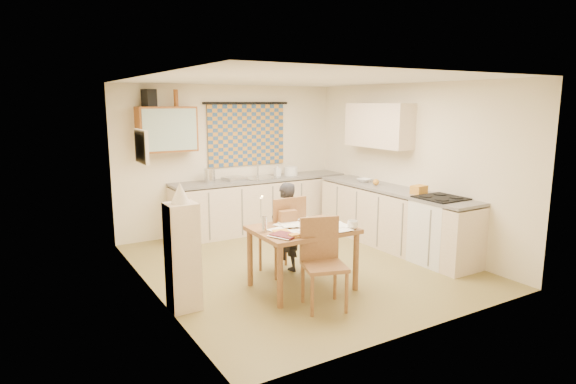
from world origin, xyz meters
TOP-DOWN VIEW (x-y plane):
  - floor at (0.00, 0.00)m, footprint 4.00×4.50m
  - ceiling at (0.00, 0.00)m, footprint 4.00×4.50m
  - wall_back at (0.00, 2.26)m, footprint 4.00×0.02m
  - wall_front at (0.00, -2.26)m, footprint 4.00×0.02m
  - wall_left at (-2.01, 0.00)m, footprint 0.02×4.50m
  - wall_right at (2.01, 0.00)m, footprint 0.02×4.50m
  - window_blind at (0.30, 2.22)m, footprint 1.45×0.03m
  - curtain_rod at (0.30, 2.20)m, footprint 1.60×0.04m
  - wall_cabinet at (-1.15, 2.08)m, footprint 0.90×0.34m
  - wall_cabinet_glass at (-1.15, 1.91)m, footprint 0.84×0.02m
  - upper_cabinet_right at (1.83, 0.55)m, footprint 0.34×1.30m
  - framed_print at (-1.97, 0.40)m, footprint 0.04×0.50m
  - print_canvas at (-1.95, 0.40)m, footprint 0.01×0.42m
  - counter_back at (0.49, 1.95)m, footprint 3.30×0.62m
  - counter_right at (1.70, 0.01)m, footprint 0.62×2.95m
  - stove at (1.70, -0.91)m, footprint 0.61×0.61m
  - sink at (0.42, 1.95)m, footprint 0.59×0.50m
  - tap at (0.46, 2.13)m, footprint 0.04×0.04m
  - dish_rack at (-0.08, 1.95)m, footprint 0.39×0.35m
  - kettle at (-0.52, 1.95)m, footprint 0.20×0.20m
  - mixing_bowl at (1.04, 1.95)m, footprint 0.31×0.31m
  - soap_bottle at (0.79, 2.00)m, footprint 0.10×0.10m
  - bowl at (1.70, 0.71)m, footprint 0.34×0.34m
  - orange_bag at (1.70, -0.51)m, footprint 0.24×0.19m
  - fruit_orange at (1.65, 0.36)m, footprint 0.10×0.10m
  - speaker at (-1.40, 2.08)m, footprint 0.21×0.23m
  - bottle_green at (-1.33, 2.08)m, footprint 0.07×0.07m
  - bottle_brown at (-0.98, 2.08)m, footprint 0.07×0.07m
  - dining_table at (-0.41, -0.71)m, footprint 1.16×0.89m
  - chair_far at (-0.36, -0.13)m, footprint 0.48×0.48m
  - chair_near at (-0.52, -1.30)m, footprint 0.55×0.55m
  - person at (-0.33, -0.17)m, footprint 0.56×0.47m
  - shelf_stand at (-1.84, -0.57)m, footprint 0.32×0.30m
  - lampshade at (-1.84, -0.57)m, footprint 0.20×0.20m
  - letter_rack at (-0.45, -0.43)m, footprint 0.23×0.12m
  - mug at (0.06, -1.06)m, footprint 0.17×0.17m
  - magazine at (-0.89, -0.97)m, footprint 0.42×0.44m
  - book at (-0.83, -0.78)m, footprint 0.27×0.31m
  - orange_box at (-0.72, -1.02)m, footprint 0.12×0.08m
  - eyeglasses at (-0.28, -1.04)m, footprint 0.14×0.08m
  - candle_holder at (-0.89, -0.64)m, footprint 0.08×0.08m
  - candle at (-0.93, -0.64)m, footprint 0.03×0.03m
  - candle_flame at (-0.91, -0.63)m, footprint 0.02×0.02m
  - papers at (-0.35, -0.76)m, footprint 1.13×0.92m

SIDE VIEW (x-z plane):
  - floor at x=0.00m, z-range -0.02..0.00m
  - chair_near at x=-0.52m, z-range -0.19..0.79m
  - chair_far at x=-0.36m, z-range -0.20..0.84m
  - dining_table at x=-0.41m, z-range 0.00..0.75m
  - counter_right at x=1.70m, z-range -0.01..0.91m
  - counter_back at x=0.49m, z-range -0.01..0.91m
  - stove at x=1.70m, z-range 0.00..0.94m
  - shelf_stand at x=-1.84m, z-range 0.00..1.18m
  - person at x=-0.33m, z-range 0.00..1.21m
  - eyeglasses at x=-0.28m, z-range 0.75..0.77m
  - book at x=-0.83m, z-range 0.75..0.77m
  - papers at x=-0.35m, z-range 0.75..0.77m
  - magazine at x=-0.89m, z-range 0.75..0.78m
  - orange_box at x=-0.72m, z-range 0.75..0.79m
  - mug at x=0.06m, z-range 0.75..0.85m
  - letter_rack at x=-0.45m, z-range 0.75..0.91m
  - candle_holder at x=-0.89m, z-range 0.75..0.93m
  - sink at x=0.42m, z-range 0.83..0.93m
  - bowl at x=1.70m, z-range 0.92..0.97m
  - dish_rack at x=-0.08m, z-range 0.92..0.98m
  - fruit_orange at x=1.65m, z-range 0.92..1.02m
  - orange_bag at x=1.70m, z-range 0.92..1.04m
  - mixing_bowl at x=1.04m, z-range 0.92..1.08m
  - soap_bottle at x=0.79m, z-range 0.92..1.13m
  - kettle at x=-0.52m, z-range 0.92..1.16m
  - candle at x=-0.93m, z-range 0.93..1.15m
  - tap at x=0.46m, z-range 0.92..1.20m
  - candle_flame at x=-0.91m, z-range 1.15..1.17m
  - wall_back at x=0.00m, z-range 0.00..2.50m
  - wall_front at x=0.00m, z-range 0.00..2.50m
  - wall_left at x=-2.01m, z-range 0.00..2.50m
  - wall_right at x=2.01m, z-range 0.00..2.50m
  - lampshade at x=-1.84m, z-range 1.18..1.40m
  - window_blind at x=0.30m, z-range 1.12..2.17m
  - framed_print at x=-1.97m, z-range 1.50..1.90m
  - print_canvas at x=-1.95m, z-range 1.54..1.86m
  - wall_cabinet at x=-1.15m, z-range 1.45..2.15m
  - wall_cabinet_glass at x=-1.15m, z-range 1.48..2.12m
  - upper_cabinet_right at x=1.83m, z-range 1.50..2.20m
  - curtain_rod at x=0.30m, z-range 2.18..2.22m
  - speaker at x=-1.40m, z-range 2.15..2.41m
  - bottle_green at x=-1.33m, z-range 2.15..2.41m
  - bottle_brown at x=-0.98m, z-range 2.15..2.41m
  - ceiling at x=0.00m, z-range 2.50..2.52m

